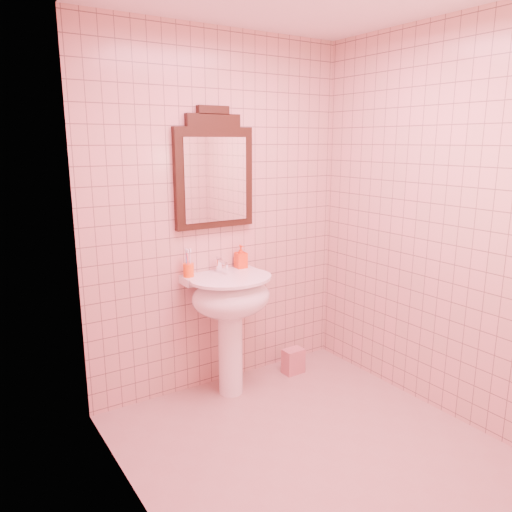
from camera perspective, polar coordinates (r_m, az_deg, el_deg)
floor at (r=3.14m, az=6.85°, el=-21.30°), size 2.20×2.20×0.00m
back_wall at (r=3.54m, az=-4.10°, el=4.64°), size 2.00×0.02×2.50m
pedestal_sink at (r=3.45m, az=-2.92°, el=-5.60°), size 0.58×0.58×0.86m
faucet at (r=3.50m, az=-4.10°, el=-0.98°), size 0.04×0.16×0.11m
mirror at (r=3.46m, az=-4.80°, el=9.47°), size 0.59×0.06×0.82m
toothbrush_cup at (r=3.41m, az=-7.72°, el=-1.59°), size 0.07×0.07×0.17m
soap_dispenser at (r=3.61m, az=-1.74°, el=-0.07°), size 0.08×0.08×0.17m
towel at (r=3.97m, az=4.28°, el=-11.88°), size 0.16×0.11×0.19m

